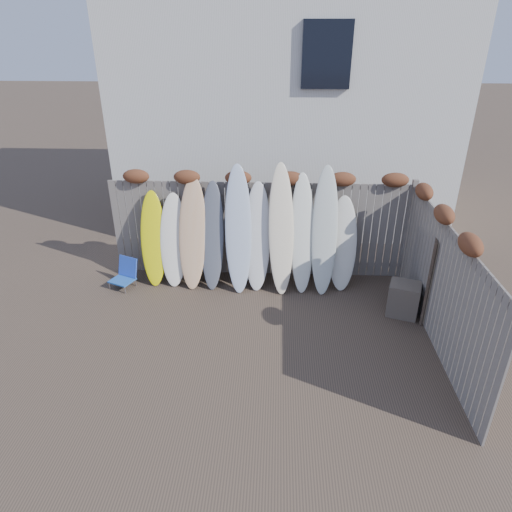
{
  "coord_description": "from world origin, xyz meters",
  "views": [
    {
      "loc": [
        0.35,
        -6.15,
        4.71
      ],
      "look_at": [
        0.0,
        1.2,
        1.0
      ],
      "focal_mm": 32.0,
      "sensor_mm": 36.0,
      "label": 1
    }
  ],
  "objects_px": {
    "beach_chair": "(125,274)",
    "lattice_panel": "(429,272)",
    "surfboard_0": "(153,239)",
    "wooden_crate": "(403,299)"
  },
  "relations": [
    {
      "from": "beach_chair",
      "to": "lattice_panel",
      "type": "distance_m",
      "value": 5.83
    },
    {
      "from": "lattice_panel",
      "to": "beach_chair",
      "type": "bearing_deg",
      "value": -167.62
    },
    {
      "from": "lattice_panel",
      "to": "surfboard_0",
      "type": "bearing_deg",
      "value": -171.22
    },
    {
      "from": "beach_chair",
      "to": "surfboard_0",
      "type": "bearing_deg",
      "value": 25.03
    },
    {
      "from": "beach_chair",
      "to": "lattice_panel",
      "type": "bearing_deg",
      "value": -6.35
    },
    {
      "from": "beach_chair",
      "to": "surfboard_0",
      "type": "relative_size",
      "value": 0.31
    },
    {
      "from": "wooden_crate",
      "to": "surfboard_0",
      "type": "xyz_separation_m",
      "value": [
        -4.77,
        1.05,
        0.61
      ]
    },
    {
      "from": "beach_chair",
      "to": "surfboard_0",
      "type": "distance_m",
      "value": 0.91
    },
    {
      "from": "surfboard_0",
      "to": "beach_chair",
      "type": "bearing_deg",
      "value": -160.21
    },
    {
      "from": "beach_chair",
      "to": "surfboard_0",
      "type": "xyz_separation_m",
      "value": [
        0.58,
        0.27,
        0.66
      ]
    }
  ]
}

